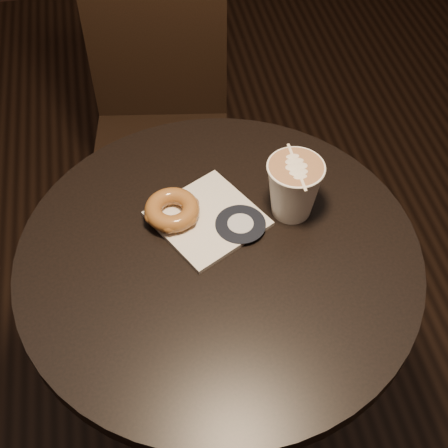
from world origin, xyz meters
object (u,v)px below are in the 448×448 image
object	(u,v)px
chair	(160,105)
pastry_bag	(207,219)
latte_cup	(293,189)
doughnut	(172,210)
cafe_table	(219,313)

from	to	relation	value
chair	pastry_bag	bearing A→B (deg)	-78.34
chair	latte_cup	size ratio (longest dim) A/B	8.29
pastry_bag	chair	bearing A→B (deg)	64.08
doughnut	latte_cup	bearing A→B (deg)	-5.52
chair	latte_cup	world-z (taller)	chair
chair	doughnut	size ratio (longest dim) A/B	9.40
pastry_bag	latte_cup	size ratio (longest dim) A/B	1.52
pastry_bag	doughnut	world-z (taller)	doughnut
latte_cup	pastry_bag	bearing A→B (deg)	178.07
latte_cup	chair	bearing A→B (deg)	105.93
cafe_table	latte_cup	world-z (taller)	latte_cup
chair	latte_cup	xyz separation A→B (m)	(0.18, -0.63, 0.29)
doughnut	chair	bearing A→B (deg)	86.80
doughnut	cafe_table	bearing A→B (deg)	-52.94
chair	pastry_bag	world-z (taller)	chair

